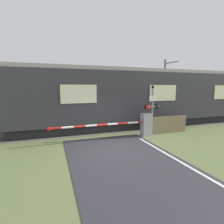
# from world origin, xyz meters

# --- Properties ---
(ground_plane) EXTENTS (80.00, 80.00, 0.00)m
(ground_plane) POSITION_xyz_m (0.00, 0.00, 0.00)
(ground_plane) COLOR #5B6B3D
(track_bed) EXTENTS (36.00, 3.20, 0.13)m
(track_bed) POSITION_xyz_m (0.00, 4.20, 0.02)
(track_bed) COLOR #666056
(track_bed) RESTS_ON ground_plane
(train) EXTENTS (20.85, 3.05, 4.19)m
(train) POSITION_xyz_m (4.56, 4.20, 2.14)
(train) COLOR black
(train) RESTS_ON ground_plane
(crossing_barrier) EXTENTS (5.95, 0.44, 1.34)m
(crossing_barrier) POSITION_xyz_m (2.20, 1.55, 0.70)
(crossing_barrier) COLOR gray
(crossing_barrier) RESTS_ON ground_plane
(signal_post) EXTENTS (0.98, 0.26, 3.02)m
(signal_post) POSITION_xyz_m (2.98, 1.46, 1.72)
(signal_post) COLOR gray
(signal_post) RESTS_ON ground_plane
(catenary_pole) EXTENTS (0.20, 1.90, 5.51)m
(catenary_pole) POSITION_xyz_m (7.60, 6.73, 2.90)
(catenary_pole) COLOR slate
(catenary_pole) RESTS_ON ground_plane
(roadside_fence) EXTENTS (3.17, 0.06, 1.10)m
(roadside_fence) POSITION_xyz_m (4.03, 1.59, 0.55)
(roadside_fence) COLOR #726047
(roadside_fence) RESTS_ON ground_plane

